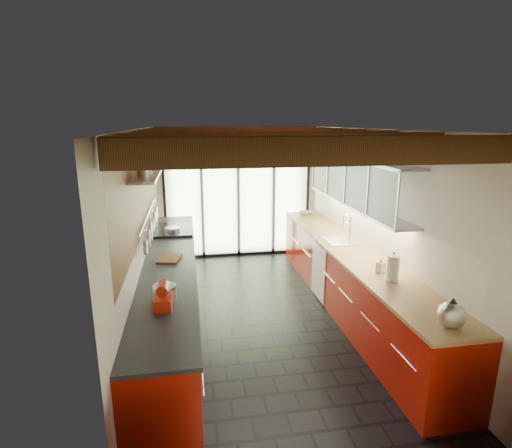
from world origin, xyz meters
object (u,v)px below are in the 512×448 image
(stand_mixer, at_px, (164,297))
(paper_towel, at_px, (393,269))
(kettle, at_px, (452,313))
(soap_bottle, at_px, (381,265))
(bowl, at_px, (305,213))

(stand_mixer, bearing_deg, paper_towel, 5.13)
(kettle, relative_size, soap_bottle, 1.77)
(kettle, bearing_deg, stand_mixer, 161.96)
(stand_mixer, xyz_separation_m, bowl, (2.54, 3.67, -0.08))
(stand_mixer, relative_size, paper_towel, 0.84)
(paper_towel, bearing_deg, bowl, 90.00)
(stand_mixer, relative_size, soap_bottle, 1.57)
(soap_bottle, relative_size, bowl, 0.81)
(stand_mixer, height_order, paper_towel, paper_towel)
(kettle, relative_size, bowl, 1.43)
(paper_towel, distance_m, soap_bottle, 0.28)
(stand_mixer, relative_size, bowl, 1.26)
(paper_towel, height_order, bowl, paper_towel)
(soap_bottle, bearing_deg, stand_mixer, -168.71)
(stand_mixer, height_order, soap_bottle, stand_mixer)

